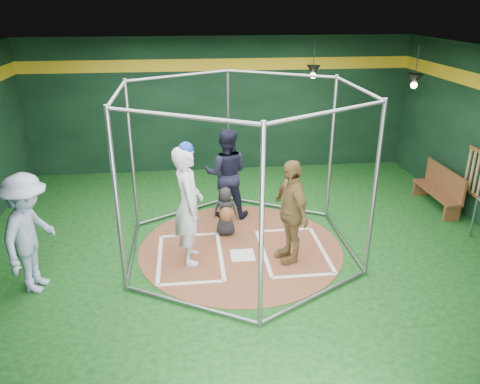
{
  "coord_description": "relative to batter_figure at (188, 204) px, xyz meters",
  "views": [
    {
      "loc": [
        -0.92,
        -7.68,
        4.33
      ],
      "look_at": [
        0.0,
        0.1,
        1.1
      ],
      "focal_mm": 35.0,
      "sensor_mm": 36.0,
      "label": 1
    }
  ],
  "objects": [
    {
      "name": "room_shell",
      "position": [
        0.94,
        0.32,
        0.66
      ],
      "size": [
        10.1,
        9.1,
        3.53
      ],
      "color": "#0D390F",
      "rests_on": "ground"
    },
    {
      "name": "clay_disc",
      "position": [
        0.94,
        0.31,
        -1.08
      ],
      "size": [
        3.8,
        3.8,
        0.01
      ],
      "primitive_type": "cylinder",
      "color": "brown",
      "rests_on": "ground"
    },
    {
      "name": "home_plate",
      "position": [
        0.94,
        0.01,
        -1.07
      ],
      "size": [
        0.43,
        0.43,
        0.01
      ],
      "primitive_type": "cube",
      "color": "white",
      "rests_on": "clay_disc"
    },
    {
      "name": "batter_box_left",
      "position": [
        -0.01,
        0.06,
        -1.07
      ],
      "size": [
        1.17,
        1.77,
        0.01
      ],
      "color": "white",
      "rests_on": "clay_disc"
    },
    {
      "name": "batter_box_right",
      "position": [
        1.89,
        0.06,
        -1.07
      ],
      "size": [
        1.17,
        1.77,
        0.01
      ],
      "color": "white",
      "rests_on": "clay_disc"
    },
    {
      "name": "batting_cage",
      "position": [
        0.94,
        0.31,
        0.41
      ],
      "size": [
        4.05,
        4.67,
        3.0
      ],
      "color": "gray",
      "rests_on": "ground"
    },
    {
      "name": "pendant_lamp_near",
      "position": [
        3.14,
        3.91,
        1.65
      ],
      "size": [
        0.34,
        0.34,
        0.9
      ],
      "color": "black",
      "rests_on": "room_shell"
    },
    {
      "name": "pendant_lamp_far",
      "position": [
        4.94,
        2.31,
        1.65
      ],
      "size": [
        0.34,
        0.34,
        0.9
      ],
      "color": "black",
      "rests_on": "room_shell"
    },
    {
      "name": "batter_figure",
      "position": [
        0.0,
        0.0,
        0.0
      ],
      "size": [
        0.55,
        0.8,
        2.18
      ],
      "color": "silver",
      "rests_on": "clay_disc"
    },
    {
      "name": "visitor_leopard",
      "position": [
        1.75,
        -0.18,
        -0.15
      ],
      "size": [
        0.7,
        1.17,
        1.86
      ],
      "primitive_type": "imported",
      "rotation": [
        0.0,
        0.0,
        -1.33
      ],
      "color": "#A48246",
      "rests_on": "clay_disc"
    },
    {
      "name": "catcher_figure",
      "position": [
        0.71,
        0.87,
        -0.58
      ],
      "size": [
        0.52,
        0.58,
        0.98
      ],
      "color": "black",
      "rests_on": "clay_disc"
    },
    {
      "name": "umpire",
      "position": [
        0.81,
        1.77,
        -0.12
      ],
      "size": [
        1.03,
        0.86,
        1.92
      ],
      "primitive_type": "imported",
      "rotation": [
        0.0,
        0.0,
        2.98
      ],
      "color": "black",
      "rests_on": "clay_disc"
    },
    {
      "name": "bystander_blue",
      "position": [
        -2.46,
        -0.59,
        -0.11
      ],
      "size": [
        0.96,
        1.38,
        1.96
      ],
      "primitive_type": "imported",
      "rotation": [
        0.0,
        0.0,
        1.37
      ],
      "color": "#92A2C2",
      "rests_on": "ground"
    },
    {
      "name": "dugout_bench",
      "position": [
        5.56,
        1.66,
        -0.62
      ],
      "size": [
        0.37,
        1.58,
        0.92
      ],
      "color": "brown",
      "rests_on": "ground"
    }
  ]
}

